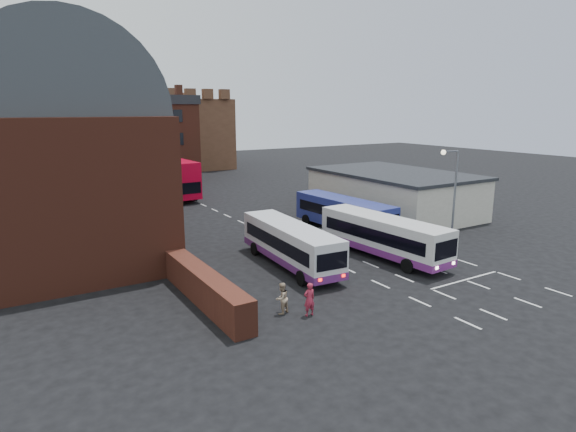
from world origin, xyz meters
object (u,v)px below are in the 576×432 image
bus_blue (344,212)px  pedestrian_red (309,299)px  bus_white_outbound (290,242)px  bus_red_double (172,177)px  pedestrian_beige (282,298)px  street_lamp (452,192)px  bus_white_inbound (383,234)px

bus_blue → pedestrian_red: 17.79m
bus_blue → bus_white_outbound: bearing=28.6°
bus_red_double → pedestrian_beige: (-6.03, -35.84, -1.60)m
bus_red_double → pedestrian_beige: bearing=78.1°
bus_red_double → street_lamp: (9.62, -33.30, 2.19)m
bus_white_inbound → pedestrian_red: bus_white_inbound is taller
bus_white_outbound → pedestrian_red: bus_white_outbound is taller
bus_red_double → bus_white_outbound: bearing=84.7°
bus_red_double → pedestrian_beige: bus_red_double is taller
bus_white_inbound → bus_red_double: 31.63m
bus_white_inbound → street_lamp: size_ratio=1.41×
bus_red_double → pedestrian_red: (-4.96, -36.81, -1.55)m
bus_blue → street_lamp: size_ratio=1.40×
bus_white_outbound → bus_red_double: bearing=91.0°
pedestrian_beige → bus_red_double: bearing=-117.9°
bus_white_inbound → street_lamp: street_lamp is taller
bus_blue → bus_red_double: bearing=-76.3°
pedestrian_red → pedestrian_beige: pedestrian_red is taller
bus_white_inbound → bus_white_outbound: bearing=-19.0°
bus_blue → pedestrian_red: bearing=43.3°
bus_blue → bus_red_double: bus_red_double is taller
bus_white_outbound → pedestrian_red: 8.20m
bus_white_outbound → pedestrian_beige: bus_white_outbound is taller
bus_white_inbound → bus_red_double: size_ratio=0.94×
street_lamp → pedestrian_red: size_ratio=4.31×
pedestrian_beige → street_lamp: bearing=170.9°
bus_white_inbound → pedestrian_beige: bearing=18.7°
bus_white_inbound → street_lamp: 5.73m
bus_white_inbound → bus_red_double: bearing=-84.5°
bus_white_inbound → bus_blue: bus_white_inbound is taller
bus_white_outbound → bus_red_double: (1.53, 29.40, 0.77)m
pedestrian_red → bus_red_double: bearing=-97.1°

